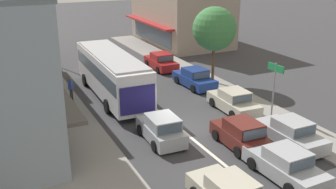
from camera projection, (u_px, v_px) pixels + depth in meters
The scene contains 18 objects.
ground_plane at pixel (180, 129), 23.45m from camera, with size 140.00×140.00×0.00m, color #353538.
lane_centre_line at pixel (153, 107), 26.84m from camera, with size 0.20×28.00×0.01m, color silver.
sidewalk_left at pixel (46, 112), 25.72m from camera, with size 5.20×44.00×0.14m, color gray.
kerb_right at pixel (214, 85), 31.07m from camera, with size 2.80×44.00×0.12m, color gray.
building_right_far at pixel (181, 7), 45.33m from camera, with size 8.53×12.58×8.44m.
city_bus at pixel (112, 72), 28.19m from camera, with size 2.95×10.92×3.23m.
hatchback_behind_bus_mid at pixel (161, 129), 21.68m from camera, with size 1.92×3.76×1.54m.
hatchback_queue_far_back at pixel (241, 134), 21.06m from camera, with size 1.92×3.76×1.54m.
sedan_adjacent_lane_lead at pixel (285, 165), 18.08m from camera, with size 1.98×4.24×1.47m.
parked_sedan_kerb_front at pixel (291, 133), 21.28m from camera, with size 1.91×4.20×1.47m.
parked_sedan_kerb_second at pixel (234, 102), 25.91m from camera, with size 2.02×4.26×1.47m.
parked_sedan_kerb_third at pixel (194, 78), 30.84m from camera, with size 2.01×4.26×1.47m.
parked_sedan_kerb_rear at pixel (161, 62), 35.67m from camera, with size 1.97×4.24×1.47m.
traffic_light_downstreet at pixel (55, 36), 35.58m from camera, with size 0.33×0.24×4.20m.
directional_road_sign at pixel (275, 78), 24.14m from camera, with size 0.10×1.40×3.60m.
street_tree_right at pixel (214, 29), 30.35m from camera, with size 3.42×3.42×6.14m.
pedestrian_with_handbag_near at pixel (51, 66), 32.85m from camera, with size 0.65×0.39×1.63m.
pedestrian_browsing_midblock at pixel (71, 88), 27.39m from camera, with size 0.40×0.46×1.63m.
Camera 1 is at (-9.98, -18.97, 9.75)m, focal length 42.00 mm.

